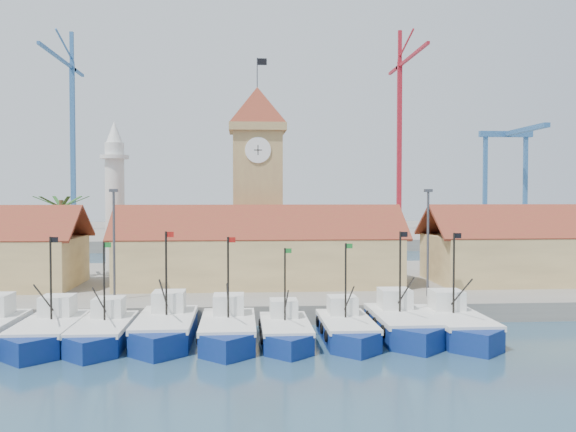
{
  "coord_description": "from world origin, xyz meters",
  "views": [
    {
      "loc": [
        -1.65,
        -40.82,
        10.14
      ],
      "look_at": [
        2.62,
        18.0,
        8.08
      ],
      "focal_mm": 40.0,
      "sensor_mm": 36.0,
      "label": 1
    }
  ],
  "objects": [
    {
      "name": "lamp_posts",
      "position": [
        0.5,
        12.0,
        6.48
      ],
      "size": [
        80.7,
        0.25,
        9.03
      ],
      "color": "#3F3F44",
      "rests_on": "quay"
    },
    {
      "name": "hall_center",
      "position": [
        0.0,
        20.0,
        3.99
      ],
      "size": [
        27.04,
        10.13,
        7.61
      ],
      "color": "#E4C37D",
      "rests_on": "quay"
    },
    {
      "name": "palm_tree",
      "position": [
        -20.0,
        26.0,
        6.25
      ],
      "size": [
        5.6,
        5.03,
        8.39
      ],
      "color": "brown",
      "rests_on": "quay"
    },
    {
      "name": "boat_7",
      "position": [
        5.57,
        2.31,
        0.73
      ],
      "size": [
        3.41,
        9.35,
        7.08
      ],
      "color": "navy",
      "rests_on": "ground"
    },
    {
      "name": "gantry",
      "position": [
        62.0,
        106.65,
        20.04
      ],
      "size": [
        13.0,
        22.0,
        23.2
      ],
      "color": "#326299",
      "rests_on": "terminal"
    },
    {
      "name": "clock_tower",
      "position": [
        0.0,
        26.0,
        11.96
      ],
      "size": [
        5.8,
        5.8,
        22.7
      ],
      "color": "tan",
      "rests_on": "quay"
    },
    {
      "name": "quay",
      "position": [
        0.0,
        24.0,
        0.75
      ],
      "size": [
        140.0,
        32.0,
        1.5
      ],
      "primitive_type": "cube",
      "color": "gray",
      "rests_on": "ground"
    },
    {
      "name": "ground",
      "position": [
        0.0,
        0.0,
        0.0
      ],
      "size": [
        400.0,
        400.0,
        0.0
      ],
      "primitive_type": "plane",
      "color": "navy",
      "rests_on": "ground"
    },
    {
      "name": "boat_3",
      "position": [
        -10.97,
        2.35,
        0.75
      ],
      "size": [
        3.5,
        9.59,
        7.25
      ],
      "color": "navy",
      "rests_on": "ground"
    },
    {
      "name": "boat_4",
      "position": [
        -6.89,
        3.05,
        0.82
      ],
      "size": [
        3.84,
        10.51,
        7.95
      ],
      "color": "navy",
      "rests_on": "ground"
    },
    {
      "name": "minaret",
      "position": [
        -15.0,
        28.0,
        9.73
      ],
      "size": [
        3.0,
        3.0,
        16.3
      ],
      "color": "silver",
      "rests_on": "quay"
    },
    {
      "name": "boat_6",
      "position": [
        1.3,
        1.99,
        0.7
      ],
      "size": [
        3.27,
        8.96,
        6.78
      ],
      "color": "navy",
      "rests_on": "ground"
    },
    {
      "name": "boat_9",
      "position": [
        13.36,
        2.51,
        0.81
      ],
      "size": [
        3.76,
        10.3,
        7.8
      ],
      "color": "navy",
      "rests_on": "ground"
    },
    {
      "name": "boat_5",
      "position": [
        -2.59,
        2.25,
        0.78
      ],
      "size": [
        3.66,
        10.03,
        7.59
      ],
      "color": "navy",
      "rests_on": "ground"
    },
    {
      "name": "boat_8",
      "position": [
        9.67,
        3.22,
        0.81
      ],
      "size": [
        3.79,
        10.4,
        7.87
      ],
      "color": "navy",
      "rests_on": "ground"
    },
    {
      "name": "terminal",
      "position": [
        0.0,
        110.0,
        1.0
      ],
      "size": [
        240.0,
        80.0,
        2.0
      ],
      "primitive_type": "cube",
      "color": "gray",
      "rests_on": "ground"
    },
    {
      "name": "boat_2",
      "position": [
        -14.54,
        2.45,
        0.79
      ],
      "size": [
        3.69,
        10.11,
        7.65
      ],
      "color": "navy",
      "rests_on": "ground"
    },
    {
      "name": "crane_blue_near",
      "position": [
        -39.79,
        106.46,
        26.87
      ],
      "size": [
        1.0,
        34.12,
        44.61
      ],
      "color": "#326299",
      "rests_on": "terminal"
    },
    {
      "name": "crane_red_right",
      "position": [
        34.67,
        103.69,
        27.24
      ],
      "size": [
        1.0,
        32.63,
        45.51
      ],
      "color": "#A51925",
      "rests_on": "terminal"
    }
  ]
}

